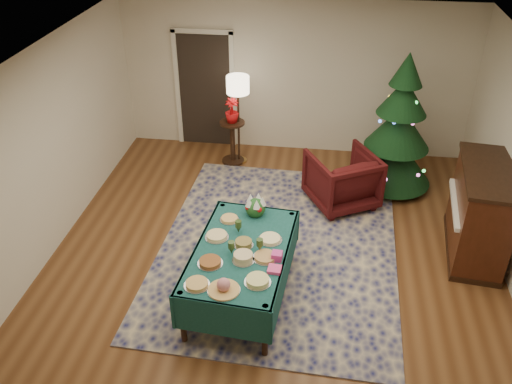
# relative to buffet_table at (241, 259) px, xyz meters

# --- Properties ---
(room_shell) EXTENTS (7.00, 7.00, 7.00)m
(room_shell) POSITION_rel_buffet_table_xyz_m (0.30, 0.53, 0.76)
(room_shell) COLOR #593319
(room_shell) RESTS_ON ground
(doorway) EXTENTS (1.08, 0.04, 2.16)m
(doorway) POSITION_rel_buffet_table_xyz_m (-1.30, 4.02, 0.51)
(doorway) COLOR black
(doorway) RESTS_ON ground
(rug) EXTENTS (3.35, 4.31, 0.02)m
(rug) POSITION_rel_buffet_table_xyz_m (0.35, 1.04, -0.58)
(rug) COLOR #161952
(rug) RESTS_ON ground
(buffet_table) EXTENTS (1.25, 1.97, 0.73)m
(buffet_table) POSITION_rel_buffet_table_xyz_m (0.00, 0.00, 0.00)
(buffet_table) COLOR black
(buffet_table) RESTS_ON ground
(platter_0) EXTENTS (0.28, 0.28, 0.05)m
(platter_0) POSITION_rel_buffet_table_xyz_m (-0.37, -0.68, 0.17)
(platter_0) COLOR silver
(platter_0) RESTS_ON buffet_table
(platter_1) EXTENTS (0.35, 0.35, 0.16)m
(platter_1) POSITION_rel_buffet_table_xyz_m (-0.07, -0.72, 0.21)
(platter_1) COLOR silver
(platter_1) RESTS_ON buffet_table
(platter_2) EXTENTS (0.29, 0.29, 0.06)m
(platter_2) POSITION_rel_buffet_table_xyz_m (0.27, -0.55, 0.17)
(platter_2) COLOR silver
(platter_2) RESTS_ON buffet_table
(platter_3) EXTENTS (0.29, 0.29, 0.05)m
(platter_3) POSITION_rel_buffet_table_xyz_m (-0.31, -0.31, 0.17)
(platter_3) COLOR silver
(platter_3) RESTS_ON buffet_table
(platter_4) EXTENTS (0.26, 0.26, 0.10)m
(platter_4) POSITION_rel_buffet_table_xyz_m (0.06, -0.21, 0.19)
(platter_4) COLOR silver
(platter_4) RESTS_ON buffet_table
(platter_5) EXTENTS (0.29, 0.29, 0.04)m
(platter_5) POSITION_rel_buffet_table_xyz_m (0.30, -0.13, 0.16)
(platter_5) COLOR silver
(platter_5) RESTS_ON buffet_table
(platter_6) EXTENTS (0.29, 0.29, 0.05)m
(platter_6) POSITION_rel_buffet_table_xyz_m (-0.33, 0.18, 0.17)
(platter_6) COLOR silver
(platter_6) RESTS_ON buffet_table
(platter_7) EXTENTS (0.23, 0.23, 0.07)m
(platter_7) POSITION_rel_buffet_table_xyz_m (0.02, 0.07, 0.18)
(platter_7) COLOR silver
(platter_7) RESTS_ON buffet_table
(platter_8) EXTENTS (0.29, 0.29, 0.04)m
(platter_8) POSITION_rel_buffet_table_xyz_m (0.31, 0.22, 0.16)
(platter_8) COLOR silver
(platter_8) RESTS_ON buffet_table
(platter_9) EXTENTS (0.24, 0.24, 0.04)m
(platter_9) POSITION_rel_buffet_table_xyz_m (-0.24, 0.56, 0.16)
(platter_9) COLOR silver
(platter_9) RESTS_ON buffet_table
(goblet_0) EXTENTS (0.08, 0.08, 0.17)m
(goblet_0) POSITION_rel_buffet_table_xyz_m (-0.08, 0.32, 0.24)
(goblet_0) COLOR #2D471E
(goblet_0) RESTS_ON buffet_table
(goblet_1) EXTENTS (0.08, 0.08, 0.17)m
(goblet_1) POSITION_rel_buffet_table_xyz_m (0.22, -0.01, 0.24)
(goblet_1) COLOR #2D471E
(goblet_1) RESTS_ON buffet_table
(goblet_2) EXTENTS (0.08, 0.08, 0.17)m
(goblet_2) POSITION_rel_buffet_table_xyz_m (-0.10, -0.10, 0.24)
(goblet_2) COLOR #2D471E
(goblet_2) RESTS_ON buffet_table
(napkin_stack) EXTENTS (0.16, 0.16, 0.04)m
(napkin_stack) POSITION_rel_buffet_table_xyz_m (0.42, -0.33, 0.16)
(napkin_stack) COLOR #F4438D
(napkin_stack) RESTS_ON buffet_table
(gift_box) EXTENTS (0.13, 0.13, 0.10)m
(gift_box) POSITION_rel_buffet_table_xyz_m (0.43, -0.13, 0.19)
(gift_box) COLOR #D53B98
(gift_box) RESTS_ON buffet_table
(centerpiece) EXTENTS (0.26, 0.27, 0.30)m
(centerpiece) POSITION_rel_buffet_table_xyz_m (0.07, 0.73, 0.27)
(centerpiece) COLOR #1E4C1E
(centerpiece) RESTS_ON buffet_table
(armchair) EXTENTS (1.22, 1.20, 0.95)m
(armchair) POSITION_rel_buffet_table_xyz_m (1.19, 2.27, -0.11)
(armchair) COLOR #3E0D0E
(armchair) RESTS_ON ground
(floor_lamp) EXTENTS (0.38, 0.38, 1.57)m
(floor_lamp) POSITION_rel_buffet_table_xyz_m (-0.59, 3.40, 0.74)
(floor_lamp) COLOR #A57F3F
(floor_lamp) RESTS_ON ground
(side_table) EXTENTS (0.43, 0.43, 0.77)m
(side_table) POSITION_rel_buffet_table_xyz_m (-0.69, 3.36, -0.21)
(side_table) COLOR black
(side_table) RESTS_ON ground
(potted_plant) EXTENTS (0.24, 0.42, 0.24)m
(potted_plant) POSITION_rel_buffet_table_xyz_m (-0.69, 3.36, 0.30)
(potted_plant) COLOR red
(potted_plant) RESTS_ON side_table
(christmas_tree) EXTENTS (1.60, 1.60, 2.24)m
(christmas_tree) POSITION_rel_buffet_table_xyz_m (2.00, 2.91, 0.42)
(christmas_tree) COLOR black
(christmas_tree) RESTS_ON ground
(piano) EXTENTS (0.84, 1.54, 1.28)m
(piano) POSITION_rel_buffet_table_xyz_m (2.97, 1.31, 0.04)
(piano) COLOR black
(piano) RESTS_ON ground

